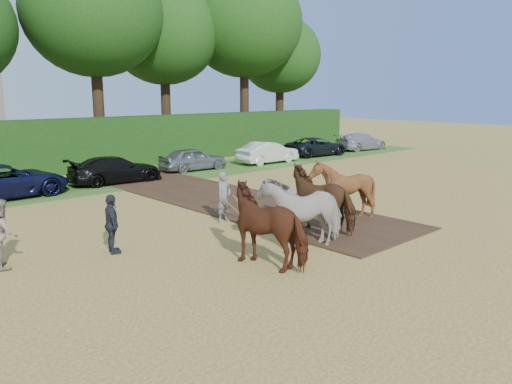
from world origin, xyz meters
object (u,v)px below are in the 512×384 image
spectator_near (2,233)px  spectator_far (112,224)px  parked_cars (167,163)px  plough_team (310,204)px

spectator_near → spectator_far: (2.58, -0.88, -0.06)m
spectator_near → parked_cars: size_ratio=0.04×
spectator_near → parked_cars: 14.46m
plough_team → parked_cars: plough_team is taller
parked_cars → spectator_far: bearing=-129.3°
plough_team → spectator_far: bearing=152.8°
spectator_far → plough_team: bearing=-101.1°
spectator_far → spectator_near: bearing=87.3°
spectator_near → spectator_far: bearing=-100.2°
plough_team → parked_cars: size_ratio=0.17×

